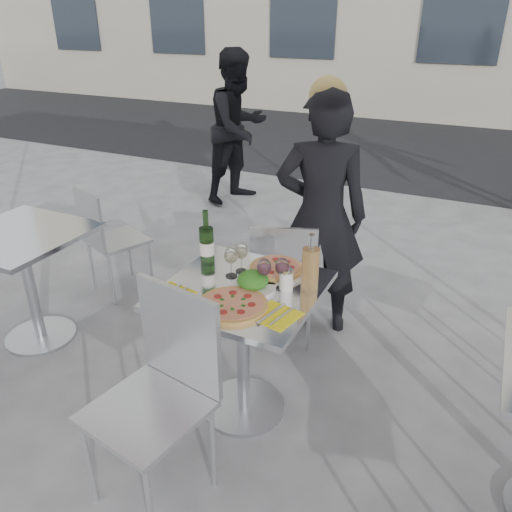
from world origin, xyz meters
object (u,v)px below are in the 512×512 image
at_px(carafe, 310,269).
at_px(sugar_shaker, 286,279).
at_px(napkin_left, 170,294).
at_px(chair_near, 163,381).
at_px(wineglass_white_b, 241,252).
at_px(pizza_far, 276,269).
at_px(salad_plate, 253,282).
at_px(wineglass_white_a, 231,256).
at_px(wineglass_red_b, 282,268).
at_px(side_chair_lfar, 105,233).
at_px(wineglass_red_a, 264,268).
at_px(napkin_right, 276,315).
at_px(woman_diner, 321,217).
at_px(pizza_near, 233,305).
at_px(pedestrian_a, 238,128).
at_px(chair_far, 283,274).
at_px(main_table, 243,324).
at_px(side_table_left, 25,265).
at_px(wine_bottle, 207,244).

xyz_separation_m(carafe, sugar_shaker, (-0.11, -0.03, -0.06)).
bearing_deg(napkin_left, chair_near, -51.94).
height_order(sugar_shaker, wineglass_white_b, wineglass_white_b).
distance_m(pizza_far, salad_plate, 0.20).
height_order(wineglass_white_a, wineglass_red_b, same).
bearing_deg(side_chair_lfar, salad_plate, 178.58).
xyz_separation_m(wineglass_red_a, napkin_right, (0.14, -0.19, -0.11)).
relative_size(pizza_far, wineglass_white_b, 1.95).
distance_m(sugar_shaker, wineglass_white_a, 0.30).
height_order(woman_diner, wineglass_red_a, woman_diner).
xyz_separation_m(pizza_near, salad_plate, (0.01, 0.19, 0.03)).
bearing_deg(pizza_near, wineglass_white_a, 119.48).
xyz_separation_m(chair_near, salad_plate, (0.14, 0.56, 0.23)).
xyz_separation_m(pizza_near, wineglass_white_b, (-0.12, 0.32, 0.10)).
bearing_deg(chair_near, side_chair_lfar, 148.58).
xyz_separation_m(chair_near, pedestrian_a, (-1.50, 3.55, 0.25)).
bearing_deg(wineglass_white_b, sugar_shaker, -14.10).
bearing_deg(pizza_near, pizza_far, 84.10).
bearing_deg(chair_far, wineglass_red_a, 81.87).
height_order(main_table, salad_plate, salad_plate).
relative_size(salad_plate, sugar_shaker, 2.06).
relative_size(main_table, pizza_far, 2.44).
distance_m(chair_near, wineglass_red_a, 0.68).
bearing_deg(side_table_left, napkin_right, -5.17).
xyz_separation_m(wineglass_white_b, napkin_right, (0.32, -0.30, -0.11)).
relative_size(chair_far, wineglass_white_a, 5.38).
height_order(side_table_left, chair_far, chair_far).
height_order(side_table_left, side_chair_lfar, side_chair_lfar).
relative_size(salad_plate, wineglass_white_b, 1.40).
bearing_deg(salad_plate, wineglass_red_a, 19.92).
relative_size(wineglass_white_a, wineglass_white_b, 1.00).
distance_m(wineglass_white_b, napkin_right, 0.45).
distance_m(chair_far, napkin_left, 0.91).
height_order(chair_far, wine_bottle, wine_bottle).
height_order(woman_diner, wine_bottle, woman_diner).
bearing_deg(wine_bottle, salad_plate, -21.56).
bearing_deg(woman_diner, chair_far, 52.27).
xyz_separation_m(main_table, sugar_shaker, (0.19, 0.08, 0.26)).
distance_m(pizza_near, pizza_far, 0.39).
relative_size(salad_plate, wine_bottle, 0.75).
xyz_separation_m(chair_far, pizza_far, (0.14, -0.42, 0.26)).
height_order(main_table, wineglass_white_b, wineglass_white_b).
relative_size(side_chair_lfar, pizza_far, 2.71).
distance_m(side_chair_lfar, pedestrian_a, 2.36).
bearing_deg(pizza_far, main_table, -110.92).
xyz_separation_m(pizza_far, wine_bottle, (-0.36, -0.07, 0.10)).
bearing_deg(wineglass_white_b, napkin_left, -118.61).
xyz_separation_m(sugar_shaker, wineglass_red_a, (-0.10, -0.04, 0.06)).
relative_size(woman_diner, carafe, 5.41).
bearing_deg(napkin_right, chair_far, 122.90).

